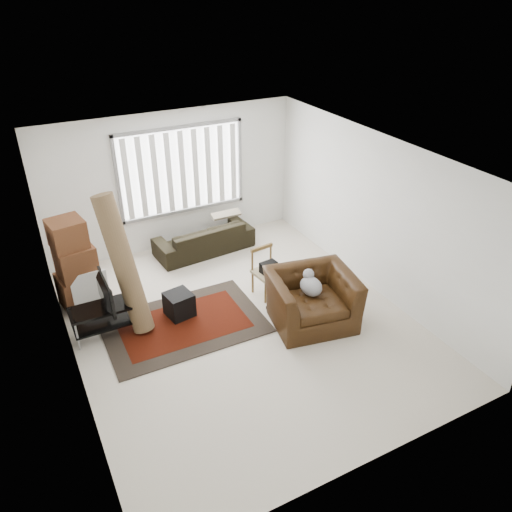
{
  "coord_description": "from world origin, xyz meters",
  "views": [
    {
      "loc": [
        -2.73,
        -5.74,
        4.88
      ],
      "look_at": [
        0.34,
        0.16,
        1.05
      ],
      "focal_mm": 35.0,
      "sensor_mm": 36.0,
      "label": 1
    }
  ],
  "objects_px": {
    "moving_boxes": "(76,267)",
    "side_chair": "(268,270)",
    "armchair": "(312,296)",
    "tv_stand": "(105,314)",
    "sofa": "(204,234)"
  },
  "relations": [
    {
      "from": "moving_boxes",
      "to": "side_chair",
      "type": "height_order",
      "value": "moving_boxes"
    },
    {
      "from": "moving_boxes",
      "to": "armchair",
      "type": "height_order",
      "value": "moving_boxes"
    },
    {
      "from": "tv_stand",
      "to": "armchair",
      "type": "height_order",
      "value": "armchair"
    },
    {
      "from": "moving_boxes",
      "to": "side_chair",
      "type": "bearing_deg",
      "value": -21.88
    },
    {
      "from": "tv_stand",
      "to": "moving_boxes",
      "type": "xyz_separation_m",
      "value": [
        -0.19,
        1.0,
        0.35
      ]
    },
    {
      "from": "moving_boxes",
      "to": "side_chair",
      "type": "distance_m",
      "value": 3.14
    },
    {
      "from": "tv_stand",
      "to": "side_chair",
      "type": "xyz_separation_m",
      "value": [
        2.71,
        -0.17,
        0.1
      ]
    },
    {
      "from": "moving_boxes",
      "to": "armchair",
      "type": "distance_m",
      "value": 3.82
    },
    {
      "from": "moving_boxes",
      "to": "sofa",
      "type": "height_order",
      "value": "moving_boxes"
    },
    {
      "from": "armchair",
      "to": "side_chair",
      "type": "bearing_deg",
      "value": 113.79
    },
    {
      "from": "tv_stand",
      "to": "sofa",
      "type": "height_order",
      "value": "sofa"
    },
    {
      "from": "side_chair",
      "to": "armchair",
      "type": "relative_size",
      "value": 0.57
    },
    {
      "from": "side_chair",
      "to": "sofa",
      "type": "bearing_deg",
      "value": 94.69
    },
    {
      "from": "tv_stand",
      "to": "sofa",
      "type": "xyz_separation_m",
      "value": [
        2.33,
        1.74,
        0.01
      ]
    },
    {
      "from": "sofa",
      "to": "armchair",
      "type": "distance_m",
      "value": 2.98
    }
  ]
}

